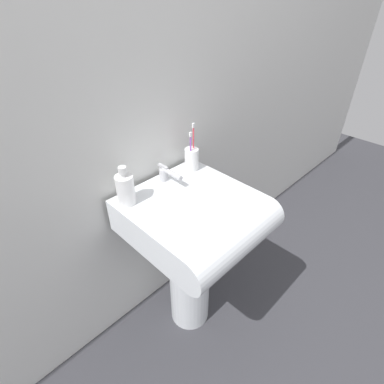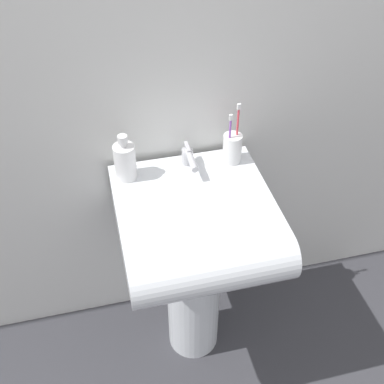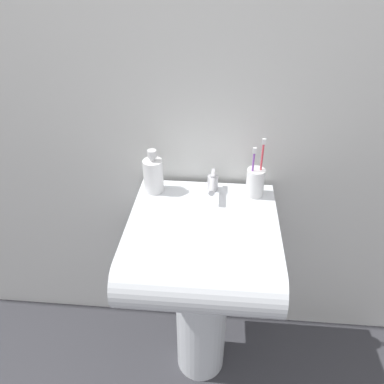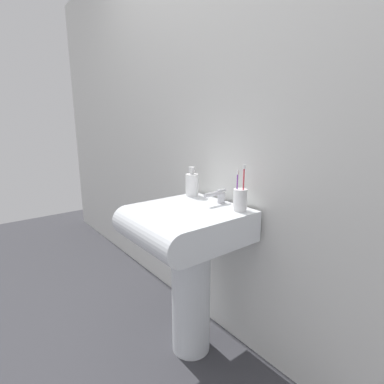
# 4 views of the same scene
# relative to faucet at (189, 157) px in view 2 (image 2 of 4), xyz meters

# --- Properties ---
(ground_plane) EXTENTS (6.00, 6.00, 0.00)m
(ground_plane) POSITION_rel_faucet_xyz_m (-0.02, -0.16, -0.84)
(ground_plane) COLOR #38383D
(ground_plane) RESTS_ON ground
(wall_back) EXTENTS (5.00, 0.05, 2.40)m
(wall_back) POSITION_rel_faucet_xyz_m (-0.02, 0.11, 0.36)
(wall_back) COLOR silver
(wall_back) RESTS_ON ground
(sink_pedestal) EXTENTS (0.20, 0.20, 0.65)m
(sink_pedestal) POSITION_rel_faucet_xyz_m (-0.02, -0.16, -0.52)
(sink_pedestal) COLOR white
(sink_pedestal) RESTS_ON ground
(sink_basin) EXTENTS (0.50, 0.54, 0.15)m
(sink_basin) POSITION_rel_faucet_xyz_m (-0.02, -0.22, -0.12)
(sink_basin) COLOR white
(sink_basin) RESTS_ON sink_pedestal
(faucet) EXTENTS (0.04, 0.14, 0.07)m
(faucet) POSITION_rel_faucet_xyz_m (0.00, 0.00, 0.00)
(faucet) COLOR #B7B7BC
(faucet) RESTS_ON sink_basin
(toothbrush_cup) EXTENTS (0.06, 0.06, 0.22)m
(toothbrush_cup) POSITION_rel_faucet_xyz_m (0.15, -0.00, 0.02)
(toothbrush_cup) COLOR white
(toothbrush_cup) RESTS_ON sink_basin
(soap_bottle) EXTENTS (0.07, 0.07, 0.17)m
(soap_bottle) POSITION_rel_faucet_xyz_m (-0.21, -0.00, 0.03)
(soap_bottle) COLOR white
(soap_bottle) RESTS_ON sink_basin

